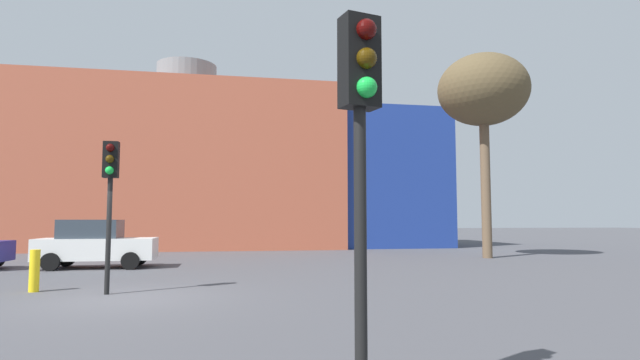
% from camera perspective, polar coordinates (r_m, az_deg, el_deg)
% --- Properties ---
extents(ground_plane, '(200.00, 200.00, 0.00)m').
position_cam_1_polar(ground_plane, '(12.66, -21.42, -12.38)').
color(ground_plane, '#47474C').
extents(building_backdrop, '(35.02, 10.16, 12.41)m').
position_cam_1_polar(building_backdrop, '(35.36, -15.02, 0.86)').
color(building_backdrop, '#B2563D').
rests_on(building_backdrop, ground_plane).
extents(parked_car_2, '(4.19, 2.05, 1.81)m').
position_cam_1_polar(parked_car_2, '(20.98, -23.98, -6.61)').
color(parked_car_2, white).
rests_on(parked_car_2, ground_plane).
extents(traffic_light_near_right, '(0.41, 0.40, 3.76)m').
position_cam_1_polar(traffic_light_near_right, '(4.87, 4.64, 7.09)').
color(traffic_light_near_right, black).
rests_on(traffic_light_near_right, ground_plane).
extents(traffic_light_island, '(0.36, 0.36, 3.73)m').
position_cam_1_polar(traffic_light_island, '(13.43, -22.61, -0.12)').
color(traffic_light_island, black).
rests_on(traffic_light_island, ground_plane).
extents(bare_tree_0, '(4.39, 4.39, 9.93)m').
position_cam_1_polar(bare_tree_0, '(26.32, 17.95, 9.45)').
color(bare_tree_0, brown).
rests_on(bare_tree_0, ground_plane).
extents(bollard_yellow_0, '(0.24, 0.24, 1.05)m').
position_cam_1_polar(bollard_yellow_0, '(14.74, -29.54, -8.90)').
color(bollard_yellow_0, yellow).
rests_on(bollard_yellow_0, ground_plane).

